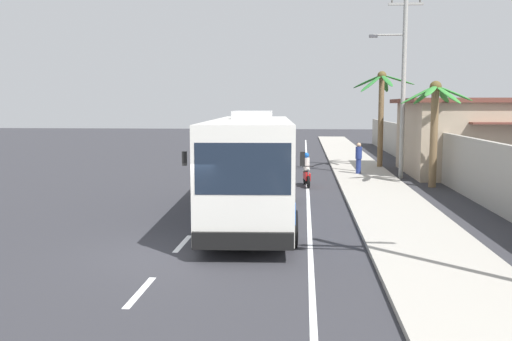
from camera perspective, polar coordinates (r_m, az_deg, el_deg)
name	(u,v)px	position (r m, az deg, el deg)	size (l,w,h in m)	color
ground_plane	(175,253)	(15.32, -8.31, -8.33)	(160.00, 160.00, 0.00)	#303035
sidewalk_kerb	(380,195)	(24.93, 12.63, -2.44)	(3.20, 90.00, 0.14)	#A8A399
lane_markings	(283,181)	(29.19, 2.73, -1.10)	(3.79, 71.00, 0.01)	white
boundary_wall	(447,159)	(29.41, 19.01, 1.12)	(0.24, 60.00, 2.57)	#9E998E
coach_bus_foreground	(252,163)	(19.35, -0.46, 0.75)	(3.48, 11.46, 3.75)	silver
motorcycle_beside_bus	(307,173)	(27.45, 5.20, -0.22)	(0.56, 1.96, 1.65)	black
pedestrian_near_kerb	(359,157)	(31.77, 10.47, 1.33)	(0.36, 0.36, 1.74)	navy
utility_pole_mid	(403,77)	(31.13, 14.78, 9.21)	(2.77, 0.24, 10.32)	#9E9E99
palm_nearest	(381,102)	(35.54, 12.70, 6.88)	(3.78, 3.79, 6.06)	brown
palm_second	(435,114)	(28.11, 17.85, 5.50)	(3.45, 3.32, 5.12)	brown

